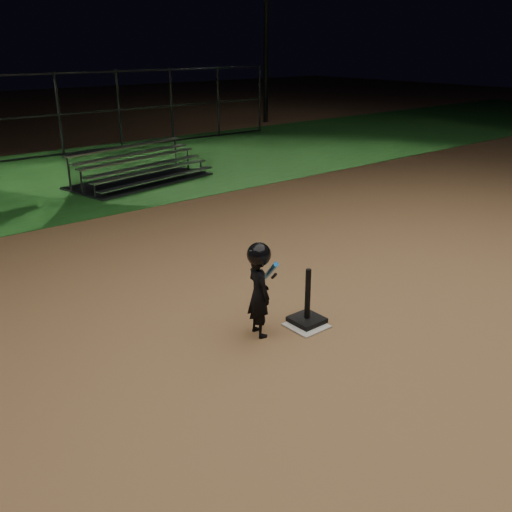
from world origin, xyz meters
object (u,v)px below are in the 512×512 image
(home_plate, at_px, (307,326))
(light_pole_right, at_px, (267,0))
(batting_tee, at_px, (307,313))
(bleacher_right, at_px, (141,175))
(child_batter, at_px, (259,287))

(home_plate, height_order, light_pole_right, light_pole_right)
(batting_tee, distance_m, bleacher_right, 8.42)
(child_batter, relative_size, bleacher_right, 0.31)
(home_plate, distance_m, light_pole_right, 19.79)
(home_plate, distance_m, bleacher_right, 8.49)
(batting_tee, relative_size, bleacher_right, 0.19)
(home_plate, height_order, child_batter, child_batter)
(child_batter, height_order, bleacher_right, child_batter)
(home_plate, bearing_deg, child_batter, 158.03)
(home_plate, xyz_separation_m, bleacher_right, (2.12, 8.22, 0.17))
(child_batter, distance_m, light_pole_right, 19.83)
(batting_tee, bearing_deg, child_batter, 164.50)
(batting_tee, relative_size, child_batter, 0.61)
(child_batter, bearing_deg, batting_tee, -94.75)
(home_plate, height_order, batting_tee, batting_tee)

